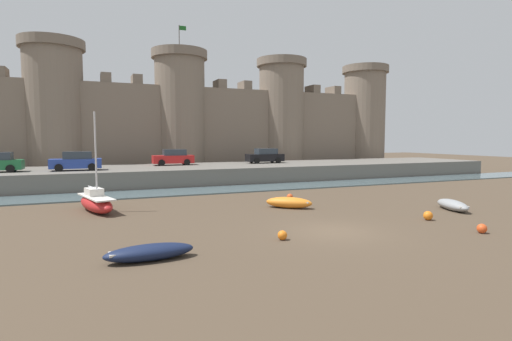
{
  "coord_description": "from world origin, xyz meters",
  "views": [
    {
      "loc": [
        -10.46,
        -15.53,
        4.36
      ],
      "look_at": [
        -1.6,
        5.59,
        2.5
      ],
      "focal_mm": 28.0,
      "sensor_mm": 36.0,
      "label": 1
    }
  ],
  "objects_px": {
    "rowboat_midflat_right": "(289,202)",
    "mooring_buoy_mid_mud": "(428,216)",
    "rowboat_near_channel_left": "(150,252)",
    "mooring_buoy_near_channel": "(282,235)",
    "car_quay_east": "(265,156)",
    "mooring_buoy_near_shore": "(290,197)",
    "rowboat_foreground_centre": "(452,205)",
    "car_quay_west": "(76,161)",
    "car_quay_centre_west": "(173,158)",
    "sailboat_foreground_right": "(96,202)",
    "mooring_buoy_off_centre": "(482,229)"
  },
  "relations": [
    {
      "from": "rowboat_midflat_right",
      "to": "mooring_buoy_mid_mud",
      "type": "relative_size",
      "value": 5.85
    },
    {
      "from": "rowboat_midflat_right",
      "to": "rowboat_near_channel_left",
      "type": "xyz_separation_m",
      "value": [
        -9.55,
        -7.6,
        -0.06
      ]
    },
    {
      "from": "mooring_buoy_near_channel",
      "to": "car_quay_east",
      "type": "xyz_separation_m",
      "value": [
        10.56,
        25.47,
        2.17
      ]
    },
    {
      "from": "rowboat_midflat_right",
      "to": "mooring_buoy_near_channel",
      "type": "bearing_deg",
      "value": -119.5
    },
    {
      "from": "mooring_buoy_near_shore",
      "to": "rowboat_near_channel_left",
      "type": "bearing_deg",
      "value": -136.56
    },
    {
      "from": "rowboat_foreground_centre",
      "to": "car_quay_west",
      "type": "height_order",
      "value": "car_quay_west"
    },
    {
      "from": "rowboat_midflat_right",
      "to": "mooring_buoy_near_shore",
      "type": "height_order",
      "value": "rowboat_midflat_right"
    },
    {
      "from": "mooring_buoy_near_channel",
      "to": "car_quay_west",
      "type": "bearing_deg",
      "value": 110.96
    },
    {
      "from": "mooring_buoy_near_channel",
      "to": "car_quay_centre_west",
      "type": "xyz_separation_m",
      "value": [
        0.45,
        25.97,
        2.17
      ]
    },
    {
      "from": "sailboat_foreground_right",
      "to": "rowboat_near_channel_left",
      "type": "xyz_separation_m",
      "value": [
        1.6,
        -10.95,
        -0.26
      ]
    },
    {
      "from": "mooring_buoy_off_centre",
      "to": "car_quay_east",
      "type": "relative_size",
      "value": 0.11
    },
    {
      "from": "rowboat_midflat_right",
      "to": "mooring_buoy_off_centre",
      "type": "height_order",
      "value": "rowboat_midflat_right"
    },
    {
      "from": "mooring_buoy_mid_mud",
      "to": "rowboat_midflat_right",
      "type": "bearing_deg",
      "value": 129.68
    },
    {
      "from": "mooring_buoy_near_channel",
      "to": "car_quay_east",
      "type": "distance_m",
      "value": 27.66
    },
    {
      "from": "car_quay_west",
      "to": "car_quay_centre_west",
      "type": "bearing_deg",
      "value": 21.92
    },
    {
      "from": "sailboat_foreground_right",
      "to": "rowboat_midflat_right",
      "type": "relative_size",
      "value": 2.06
    },
    {
      "from": "sailboat_foreground_right",
      "to": "rowboat_near_channel_left",
      "type": "height_order",
      "value": "sailboat_foreground_right"
    },
    {
      "from": "rowboat_midflat_right",
      "to": "mooring_buoy_near_shore",
      "type": "distance_m",
      "value": 3.4
    },
    {
      "from": "mooring_buoy_near_channel",
      "to": "mooring_buoy_near_shore",
      "type": "height_order",
      "value": "mooring_buoy_near_shore"
    },
    {
      "from": "car_quay_west",
      "to": "mooring_buoy_near_channel",
      "type": "bearing_deg",
      "value": -69.04
    },
    {
      "from": "rowboat_foreground_centre",
      "to": "mooring_buoy_near_shore",
      "type": "xyz_separation_m",
      "value": [
        -7.2,
        7.48,
        -0.12
      ]
    },
    {
      "from": "rowboat_near_channel_left",
      "to": "car_quay_east",
      "type": "relative_size",
      "value": 0.78
    },
    {
      "from": "rowboat_near_channel_left",
      "to": "mooring_buoy_off_centre",
      "type": "relative_size",
      "value": 7.32
    },
    {
      "from": "rowboat_foreground_centre",
      "to": "rowboat_near_channel_left",
      "type": "bearing_deg",
      "value": -170.41
    },
    {
      "from": "car_quay_centre_west",
      "to": "mooring_buoy_mid_mud",
      "type": "bearing_deg",
      "value": -71.28
    },
    {
      "from": "mooring_buoy_mid_mud",
      "to": "car_quay_east",
      "type": "xyz_separation_m",
      "value": [
        1.55,
        24.76,
        2.13
      ]
    },
    {
      "from": "car_quay_east",
      "to": "car_quay_west",
      "type": "distance_m",
      "value": 19.37
    },
    {
      "from": "car_quay_east",
      "to": "rowboat_near_channel_left",
      "type": "bearing_deg",
      "value": -121.76
    },
    {
      "from": "mooring_buoy_near_shore",
      "to": "car_quay_west",
      "type": "bearing_deg",
      "value": 138.44
    },
    {
      "from": "mooring_buoy_mid_mud",
      "to": "mooring_buoy_near_shore",
      "type": "bearing_deg",
      "value": 110.91
    },
    {
      "from": "mooring_buoy_near_shore",
      "to": "mooring_buoy_off_centre",
      "type": "bearing_deg",
      "value": -74.22
    },
    {
      "from": "rowboat_near_channel_left",
      "to": "rowboat_midflat_right",
      "type": "bearing_deg",
      "value": 38.5
    },
    {
      "from": "mooring_buoy_off_centre",
      "to": "car_quay_east",
      "type": "bearing_deg",
      "value": 86.81
    },
    {
      "from": "rowboat_near_channel_left",
      "to": "mooring_buoy_off_centre",
      "type": "height_order",
      "value": "rowboat_near_channel_left"
    },
    {
      "from": "mooring_buoy_near_channel",
      "to": "car_quay_centre_west",
      "type": "height_order",
      "value": "car_quay_centre_west"
    },
    {
      "from": "sailboat_foreground_right",
      "to": "rowboat_midflat_right",
      "type": "height_order",
      "value": "sailboat_foreground_right"
    },
    {
      "from": "sailboat_foreground_right",
      "to": "car_quay_west",
      "type": "relative_size",
      "value": 1.43
    },
    {
      "from": "sailboat_foreground_right",
      "to": "rowboat_foreground_centre",
      "type": "xyz_separation_m",
      "value": [
        19.97,
        -7.85,
        -0.23
      ]
    },
    {
      "from": "rowboat_foreground_centre",
      "to": "sailboat_foreground_right",
      "type": "bearing_deg",
      "value": 158.54
    },
    {
      "from": "mooring_buoy_off_centre",
      "to": "car_quay_centre_west",
      "type": "xyz_separation_m",
      "value": [
        -8.55,
        28.43,
        2.16
      ]
    },
    {
      "from": "rowboat_near_channel_left",
      "to": "car_quay_centre_west",
      "type": "height_order",
      "value": "car_quay_centre_west"
    },
    {
      "from": "sailboat_foreground_right",
      "to": "car_quay_centre_west",
      "type": "relative_size",
      "value": 1.43
    },
    {
      "from": "sailboat_foreground_right",
      "to": "mooring_buoy_off_centre",
      "type": "height_order",
      "value": "sailboat_foreground_right"
    },
    {
      "from": "sailboat_foreground_right",
      "to": "rowboat_midflat_right",
      "type": "distance_m",
      "value": 11.64
    },
    {
      "from": "rowboat_midflat_right",
      "to": "mooring_buoy_near_shore",
      "type": "xyz_separation_m",
      "value": [
        1.62,
        2.98,
        -0.15
      ]
    },
    {
      "from": "mooring_buoy_mid_mud",
      "to": "car_quay_centre_west",
      "type": "xyz_separation_m",
      "value": [
        -8.56,
        25.26,
        2.13
      ]
    },
    {
      "from": "car_quay_west",
      "to": "car_quay_centre_west",
      "type": "relative_size",
      "value": 1.0
    },
    {
      "from": "rowboat_near_channel_left",
      "to": "mooring_buoy_mid_mud",
      "type": "xyz_separation_m",
      "value": [
        14.67,
        1.43,
        -0.06
      ]
    },
    {
      "from": "mooring_buoy_near_channel",
      "to": "sailboat_foreground_right",
      "type": "bearing_deg",
      "value": 125.32
    },
    {
      "from": "sailboat_foreground_right",
      "to": "mooring_buoy_near_channel",
      "type": "height_order",
      "value": "sailboat_foreground_right"
    }
  ]
}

